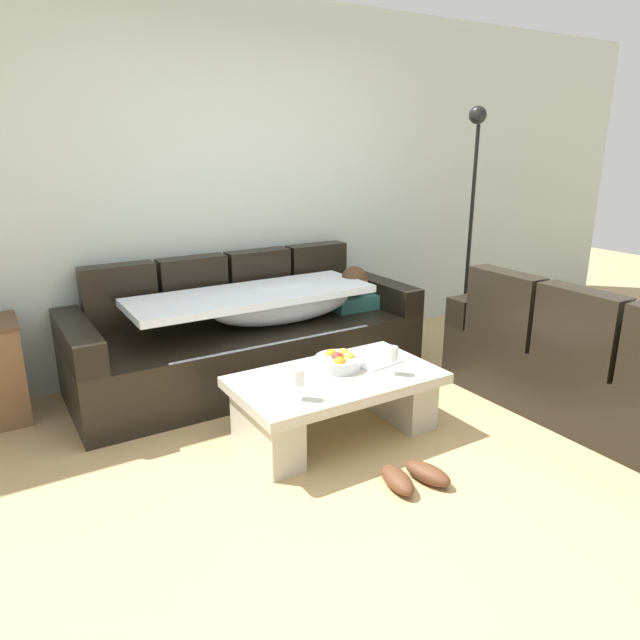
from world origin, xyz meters
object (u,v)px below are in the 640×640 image
object	(u,v)px
fruit_bowl	(339,361)
wine_glass_near_left	(298,378)
floor_lamp	(471,212)
coffee_table	(336,398)
couch_near_window	(606,366)
wine_glass_near_right	(392,355)
pair_of_shoes	(413,477)
couch_along_wall	(253,336)
open_magazine	(376,362)

from	to	relation	value
fruit_bowl	wine_glass_near_left	xyz separation A→B (m)	(-0.42, -0.25, 0.07)
wine_glass_near_left	fruit_bowl	bearing A→B (deg)	31.20
floor_lamp	coffee_table	bearing A→B (deg)	-154.80
couch_near_window	coffee_table	bearing A→B (deg)	66.97
couch_near_window	coffee_table	world-z (taller)	couch_near_window
wine_glass_near_right	floor_lamp	world-z (taller)	floor_lamp
coffee_table	fruit_bowl	bearing A→B (deg)	50.42
fruit_bowl	floor_lamp	distance (m)	2.14
couch_near_window	fruit_bowl	world-z (taller)	couch_near_window
wine_glass_near_left	pair_of_shoes	distance (m)	0.77
wine_glass_near_left	wine_glass_near_right	distance (m)	0.63
wine_glass_near_right	pair_of_shoes	bearing A→B (deg)	-115.88
coffee_table	floor_lamp	world-z (taller)	floor_lamp
wine_glass_near_left	floor_lamp	size ratio (longest dim) A/B	0.09
couch_near_window	wine_glass_near_right	distance (m)	1.40
pair_of_shoes	coffee_table	bearing A→B (deg)	93.79
couch_near_window	couch_along_wall	bearing A→B (deg)	43.36
open_magazine	pair_of_shoes	xyz separation A→B (m)	(-0.28, -0.70, -0.34)
fruit_bowl	open_magazine	bearing A→B (deg)	-10.61
coffee_table	wine_glass_near_left	bearing A→B (deg)	-154.71
fruit_bowl	wine_glass_near_right	world-z (taller)	wine_glass_near_right
couch_along_wall	coffee_table	distance (m)	1.05
coffee_table	pair_of_shoes	xyz separation A→B (m)	(0.04, -0.65, -0.19)
couch_near_window	open_magazine	xyz separation A→B (m)	(-1.26, 0.72, 0.05)
fruit_bowl	floor_lamp	world-z (taller)	floor_lamp
fruit_bowl	open_magazine	xyz separation A→B (m)	(0.24, -0.05, -0.04)
wine_glass_near_right	floor_lamp	size ratio (longest dim) A/B	0.09
pair_of_shoes	couch_along_wall	bearing A→B (deg)	92.91
couch_near_window	wine_glass_near_right	size ratio (longest dim) A/B	12.10
couch_near_window	open_magazine	size ratio (longest dim) A/B	7.17
couch_near_window	pair_of_shoes	distance (m)	1.56
couch_near_window	floor_lamp	size ratio (longest dim) A/B	1.03
open_magazine	wine_glass_near_right	bearing A→B (deg)	-108.14
wine_glass_near_right	coffee_table	bearing A→B (deg)	153.28
couch_along_wall	fruit_bowl	xyz separation A→B (m)	(0.12, -0.95, 0.09)
wine_glass_near_right	floor_lamp	distance (m)	2.05
fruit_bowl	wine_glass_near_right	distance (m)	0.33
wine_glass_near_right	couch_near_window	bearing A→B (deg)	-22.17
couch_near_window	coffee_table	size ratio (longest dim) A/B	1.67
wine_glass_near_right	floor_lamp	xyz separation A→B (m)	(1.64, 1.06, 0.62)
fruit_bowl	floor_lamp	bearing A→B (deg)	23.77
couch_along_wall	wine_glass_near_right	xyz separation A→B (m)	(0.33, -1.19, 0.17)
couch_near_window	wine_glass_near_left	size ratio (longest dim) A/B	12.10
coffee_table	open_magazine	bearing A→B (deg)	8.26
fruit_bowl	open_magazine	size ratio (longest dim) A/B	1.00
couch_along_wall	pair_of_shoes	bearing A→B (deg)	-87.09
fruit_bowl	pair_of_shoes	xyz separation A→B (m)	(-0.03, -0.74, -0.38)
couch_near_window	pair_of_shoes	size ratio (longest dim) A/B	5.90
coffee_table	floor_lamp	xyz separation A→B (m)	(1.93, 0.91, 0.88)
couch_near_window	wine_glass_near_left	bearing A→B (deg)	75.22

